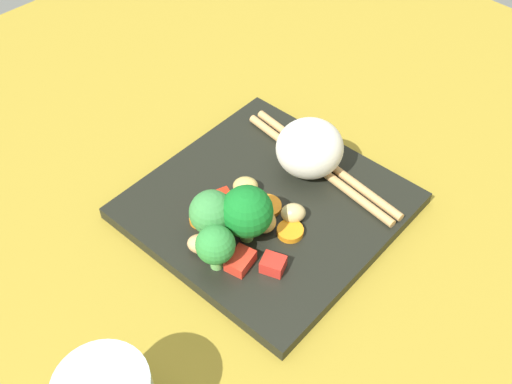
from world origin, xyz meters
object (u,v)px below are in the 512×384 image
object	(u,v)px
chopstick_pair	(321,164)
carrot_slice_1	(241,220)
square_plate	(267,206)
broccoli_floret_1	(212,213)
rice_mound	(313,150)

from	to	relation	value
chopstick_pair	carrot_slice_1	bearing A→B (deg)	91.24
square_plate	broccoli_floret_1	bearing A→B (deg)	-5.50
rice_mound	broccoli_floret_1	bearing A→B (deg)	-4.70
broccoli_floret_1	carrot_slice_1	bearing A→B (deg)	168.01
rice_mound	chopstick_pair	size ratio (longest dim) A/B	0.33
square_plate	carrot_slice_1	bearing A→B (deg)	-0.15
carrot_slice_1	rice_mound	bearing A→B (deg)	177.59
square_plate	carrot_slice_1	xyz separation A→B (cm)	(3.84, -0.01, 0.95)
square_plate	broccoli_floret_1	distance (cm)	8.01
rice_mound	broccoli_floret_1	size ratio (longest dim) A/B	1.28
rice_mound	carrot_slice_1	distance (cm)	10.55
rice_mound	chopstick_pair	xyz separation A→B (cm)	(-1.41, 0.21, -2.85)
rice_mound	square_plate	bearing A→B (deg)	-3.80
square_plate	rice_mound	bearing A→B (deg)	176.20
broccoli_floret_1	square_plate	bearing A→B (deg)	174.50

